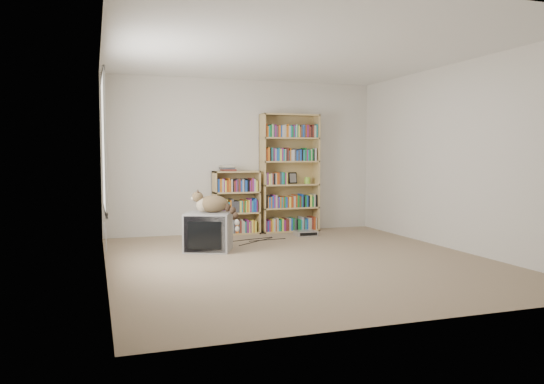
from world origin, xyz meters
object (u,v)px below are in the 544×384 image
object	(u,v)px
dvd_player	(306,233)
bookcase_short	(236,205)
cat	(216,206)
bookcase_tall	(289,176)
crt_tv	(208,232)

from	to	relation	value
dvd_player	bookcase_short	bearing A→B (deg)	152.39
cat	bookcase_tall	xyz separation A→B (m)	(1.55, 1.38, 0.33)
crt_tv	dvd_player	xyz separation A→B (m)	(1.73, 0.81, -0.22)
cat	bookcase_tall	bearing A→B (deg)	49.78
cat	bookcase_short	distance (m)	1.53
crt_tv	cat	bearing A→B (deg)	6.92
cat	bookcase_short	bearing A→B (deg)	73.41
bookcase_tall	dvd_player	size ratio (longest dim) A/B	5.80
crt_tv	dvd_player	size ratio (longest dim) A/B	2.21
cat	bookcase_short	world-z (taller)	bookcase_short
bookcase_tall	dvd_player	world-z (taller)	bookcase_tall
bookcase_tall	bookcase_short	bearing A→B (deg)	-179.85
crt_tv	cat	size ratio (longest dim) A/B	1.22
cat	crt_tv	bearing A→B (deg)	172.68
dvd_player	cat	bearing A→B (deg)	-151.76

